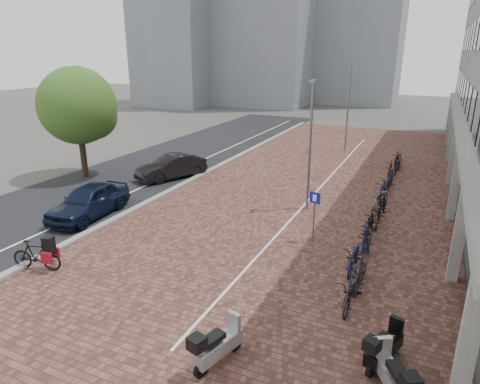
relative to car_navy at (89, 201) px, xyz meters
name	(u,v)px	position (x,y,z in m)	size (l,w,h in m)	color
ground	(166,279)	(6.50, -3.33, -0.76)	(140.00, 140.00, 0.00)	#474442
plaza_brick	(316,188)	(8.50, 8.67, -0.75)	(14.50, 42.00, 0.04)	brown
street_asphalt	(156,166)	(-2.50, 8.67, -0.76)	(8.00, 50.00, 0.03)	black
curb	(207,172)	(1.40, 8.67, -0.69)	(0.35, 42.00, 0.14)	gray
lane_line	(181,170)	(-0.50, 8.67, -0.74)	(0.12, 44.00, 0.00)	white
parking_line	(320,188)	(8.70, 8.67, -0.73)	(0.10, 30.00, 0.00)	white
bg_towers	(277,0)	(-7.84, 45.61, 13.20)	(33.00, 23.00, 32.00)	gray
car_navy	(89,201)	(0.00, 0.00, 0.00)	(1.80, 4.47, 1.52)	black
car_dark	(171,167)	(0.00, 6.84, -0.05)	(1.51, 4.32, 1.42)	black
hero_bike	(36,255)	(2.00, -4.65, -0.18)	(1.92, 0.97, 1.30)	black
scooter_front	(218,343)	(10.00, -6.18, -0.17)	(0.54, 1.72, 1.18)	#A4A3A8
scooter_mid	(384,346)	(13.70, -4.52, -0.21)	(0.51, 1.62, 1.11)	black
scooter_back	(393,375)	(14.00, -5.45, -0.19)	(0.52, 1.67, 1.15)	#A9A8AD
parking_sign	(314,210)	(10.22, 1.65, 0.64)	(0.44, 0.15, 2.13)	slate
lamp_near	(310,148)	(8.93, 5.22, 2.28)	(0.12, 0.12, 6.08)	slate
lamp_far	(348,107)	(8.06, 18.54, 2.59)	(0.12, 0.12, 6.71)	slate
street_tree	(81,108)	(-4.95, 5.07, 3.42)	(4.52, 4.52, 6.57)	#382619
bike_row	(382,198)	(12.26, 6.87, -0.24)	(1.23, 20.41, 1.05)	black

